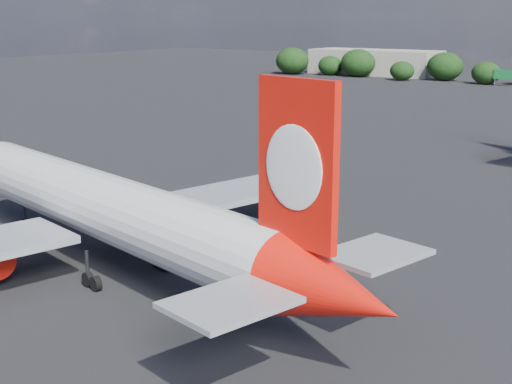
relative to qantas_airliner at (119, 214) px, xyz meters
The scene contains 4 objects.
ground 49.00m from the qantas_airliner, 94.93° to the left, with size 500.00×500.00×0.00m, color black.
qantas_airliner is the anchor object (origin of this frame).
terminal_building 193.38m from the qantas_airliner, 110.96° to the left, with size 42.00×16.00×8.00m.
highway_sign 166.08m from the qantas_airliner, 97.68° to the left, with size 6.00×0.30×4.50m.
Camera 1 is at (41.29, -23.26, 18.74)m, focal length 50.00 mm.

